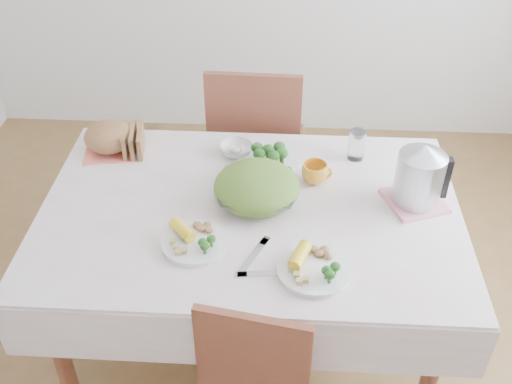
# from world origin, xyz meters

# --- Properties ---
(floor) EXTENTS (3.60, 3.60, 0.00)m
(floor) POSITION_xyz_m (0.00, 0.00, 0.00)
(floor) COLOR brown
(floor) RESTS_ON ground
(dining_table) EXTENTS (1.40, 0.90, 0.75)m
(dining_table) POSITION_xyz_m (0.00, 0.00, 0.38)
(dining_table) COLOR brown
(dining_table) RESTS_ON floor
(tablecloth) EXTENTS (1.50, 1.00, 0.01)m
(tablecloth) POSITION_xyz_m (0.00, 0.00, 0.76)
(tablecloth) COLOR silver
(tablecloth) RESTS_ON dining_table
(chair_far) EXTENTS (0.46, 0.46, 0.98)m
(chair_far) POSITION_xyz_m (-0.02, 0.82, 0.47)
(chair_far) COLOR brown
(chair_far) RESTS_ON floor
(salad_bowl) EXTENTS (0.30, 0.30, 0.07)m
(salad_bowl) POSITION_xyz_m (0.02, 0.04, 0.80)
(salad_bowl) COLOR white
(salad_bowl) RESTS_ON tablecloth
(dinner_plate_left) EXTENTS (0.29, 0.29, 0.02)m
(dinner_plate_left) POSITION_xyz_m (-0.17, -0.20, 0.77)
(dinner_plate_left) COLOR white
(dinner_plate_left) RESTS_ON tablecloth
(dinner_plate_right) EXTENTS (0.34, 0.34, 0.02)m
(dinner_plate_right) POSITION_xyz_m (0.22, -0.30, 0.77)
(dinner_plate_right) COLOR white
(dinner_plate_right) RESTS_ON tablecloth
(broccoli_plate) EXTENTS (0.26, 0.26, 0.02)m
(broccoli_plate) POSITION_xyz_m (0.05, 0.27, 0.77)
(broccoli_plate) COLOR beige
(broccoli_plate) RESTS_ON tablecloth
(napkin) EXTENTS (0.23, 0.23, 0.00)m
(napkin) POSITION_xyz_m (-0.59, 0.34, 0.76)
(napkin) COLOR #FC7560
(napkin) RESTS_ON tablecloth
(bread_loaf) EXTENTS (0.24, 0.24, 0.12)m
(bread_loaf) POSITION_xyz_m (-0.59, 0.34, 0.82)
(bread_loaf) COLOR brown
(bread_loaf) RESTS_ON napkin
(fruit_bowl) EXTENTS (0.16, 0.16, 0.04)m
(fruit_bowl) POSITION_xyz_m (-0.08, 0.34, 0.78)
(fruit_bowl) COLOR white
(fruit_bowl) RESTS_ON tablecloth
(yellow_mug) EXTENTS (0.12, 0.12, 0.08)m
(yellow_mug) POSITION_xyz_m (0.23, 0.18, 0.80)
(yellow_mug) COLOR orange
(yellow_mug) RESTS_ON tablecloth
(glass_tumbler) EXTENTS (0.09, 0.09, 0.12)m
(glass_tumbler) POSITION_xyz_m (0.40, 0.34, 0.83)
(glass_tumbler) COLOR white
(glass_tumbler) RESTS_ON tablecloth
(pink_tray) EXTENTS (0.25, 0.25, 0.02)m
(pink_tray) POSITION_xyz_m (0.59, 0.06, 0.77)
(pink_tray) COLOR pink
(pink_tray) RESTS_ON tablecloth
(electric_kettle) EXTENTS (0.20, 0.20, 0.23)m
(electric_kettle) POSITION_xyz_m (0.59, 0.06, 0.88)
(electric_kettle) COLOR #B2B5BA
(electric_kettle) RESTS_ON pink_tray
(fork_right) EXTENTS (0.10, 0.19, 0.00)m
(fork_right) POSITION_xyz_m (0.02, -0.25, 0.76)
(fork_right) COLOR silver
(fork_right) RESTS_ON tablecloth
(knife) EXTENTS (0.20, 0.05, 0.00)m
(knife) POSITION_xyz_m (0.08, -0.32, 0.76)
(knife) COLOR silver
(knife) RESTS_ON tablecloth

